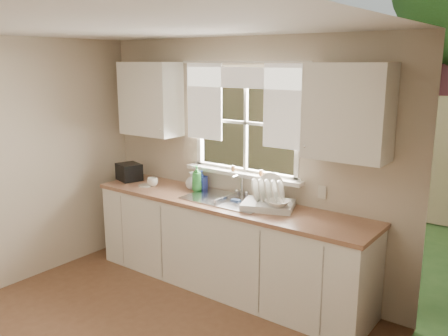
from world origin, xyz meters
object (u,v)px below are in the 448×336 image
Objects in this scene: soap_bottle_a at (197,178)px; black_appliance at (129,172)px; cup at (152,182)px; dish_rack at (268,201)px.

soap_bottle_a reaches higher than black_appliance.
soap_bottle_a is at bearing 21.10° from cup.
cup is at bearing -176.90° from dish_rack.
soap_bottle_a is 1.05× the size of black_appliance.
cup is 0.42m from black_appliance.
black_appliance is (-0.93, -0.11, -0.04)m from soap_bottle_a.
black_appliance is at bearing -173.76° from soap_bottle_a.
soap_bottle_a is at bearing 23.95° from black_appliance.
soap_bottle_a reaches higher than cup.
dish_rack is at bearing 18.51° from black_appliance.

